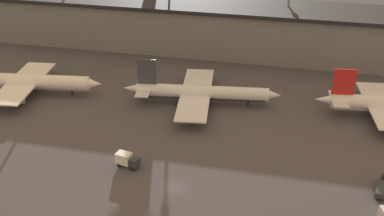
{
  "coord_description": "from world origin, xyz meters",
  "views": [
    {
      "loc": [
        20.78,
        -75.62,
        59.3
      ],
      "look_at": [
        -1.98,
        22.87,
        6.0
      ],
      "focal_mm": 45.0,
      "sensor_mm": 36.0,
      "label": 1
    }
  ],
  "objects_px": {
    "airplane_1": "(200,93)",
    "service_vehicle_1": "(383,186)",
    "service_vehicle_5": "(127,160)",
    "airplane_0": "(27,82)"
  },
  "relations": [
    {
      "from": "airplane_1",
      "to": "service_vehicle_5",
      "type": "relative_size",
      "value": 7.77
    },
    {
      "from": "service_vehicle_5",
      "to": "airplane_1",
      "type": "bearing_deg",
      "value": 85.58
    },
    {
      "from": "airplane_1",
      "to": "service_vehicle_1",
      "type": "xyz_separation_m",
      "value": [
        43.41,
        -29.22,
        -1.96
      ]
    },
    {
      "from": "airplane_1",
      "to": "service_vehicle_1",
      "type": "distance_m",
      "value": 52.36
    },
    {
      "from": "airplane_1",
      "to": "service_vehicle_1",
      "type": "bearing_deg",
      "value": -41.42
    },
    {
      "from": "airplane_0",
      "to": "service_vehicle_5",
      "type": "xyz_separation_m",
      "value": [
        39.13,
        -27.88,
        -1.77
      ]
    },
    {
      "from": "airplane_0",
      "to": "airplane_1",
      "type": "distance_m",
      "value": 48.37
    },
    {
      "from": "airplane_0",
      "to": "service_vehicle_5",
      "type": "distance_m",
      "value": 48.08
    },
    {
      "from": "airplane_0",
      "to": "service_vehicle_1",
      "type": "bearing_deg",
      "value": -22.52
    },
    {
      "from": "service_vehicle_5",
      "to": "airplane_0",
      "type": "bearing_deg",
      "value": 155.6
    }
  ]
}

